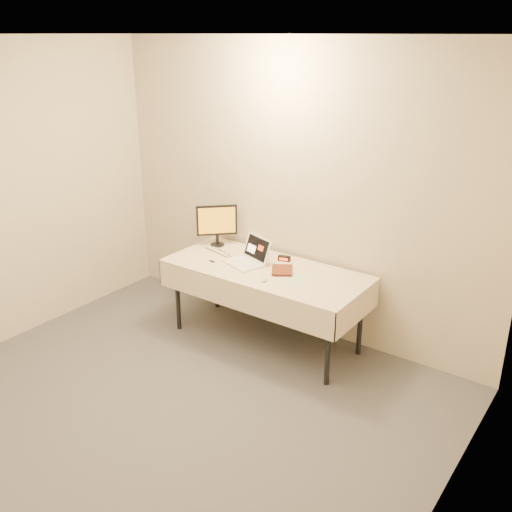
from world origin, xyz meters
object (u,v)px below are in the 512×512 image
Objects in this scene: book at (272,259)px; monitor at (217,222)px; table at (265,275)px; laptop at (249,257)px.

monitor is at bearing 131.83° from book.
table is 4.31× the size of laptop.
laptop is (-0.20, 0.02, 0.12)m from table.
laptop is 0.59m from monitor.
laptop reaches higher than table.
book is (0.08, -0.02, 0.18)m from table.
table is 0.20m from book.
book is (0.28, -0.04, 0.06)m from laptop.
table is at bearing 134.69° from book.
laptop is at bearing 173.96° from table.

